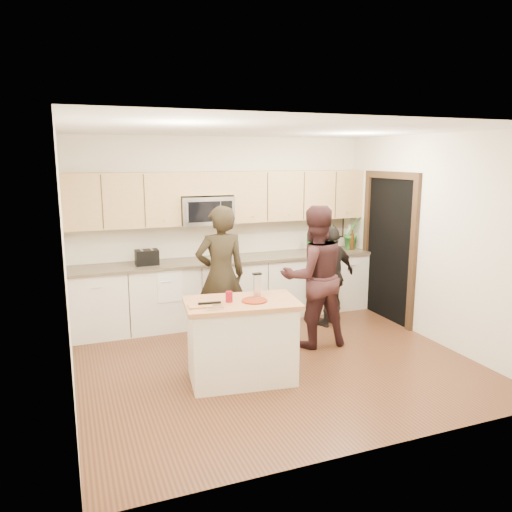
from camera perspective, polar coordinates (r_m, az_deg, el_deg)
name	(u,v)px	position (r m, az deg, el deg)	size (l,w,h in m)	color
floor	(274,361)	(6.12, 2.04, -11.89)	(4.50, 4.50, 0.00)	brown
room_shell	(275,218)	(5.67, 2.16, 4.41)	(4.52, 4.02, 2.71)	beige
back_cabinetry	(229,289)	(7.47, -3.05, -3.78)	(4.50, 0.66, 0.94)	silver
upper_cabinetry	(228,196)	(7.38, -3.27, 6.86)	(4.50, 0.33, 0.75)	tan
microwave	(206,210)	(7.27, -5.75, 5.23)	(0.76, 0.41, 0.40)	silver
doorway	(389,243)	(7.63, 14.95, 1.46)	(0.06, 1.25, 2.20)	black
framed_picture	(336,226)	(8.36, 9.08, 3.37)	(0.30, 0.03, 0.38)	black
dish_towel	(168,276)	(6.98, -10.03, -2.21)	(0.34, 0.60, 0.48)	white
island	(242,340)	(5.48, -1.65, -9.62)	(1.28, 0.85, 0.90)	silver
red_plate	(254,300)	(5.31, -0.18, -5.10)	(0.27, 0.27, 0.02)	maroon
box_grater	(257,284)	(5.42, 0.12, -3.26)	(0.09, 0.06, 0.26)	silver
drink_glass	(229,297)	(5.28, -3.10, -4.68)	(0.08, 0.08, 0.11)	maroon
cutting_board	(200,306)	(5.16, -6.40, -5.66)	(0.24, 0.18, 0.02)	#AC7647
tongs	(209,303)	(5.18, -5.34, -5.37)	(0.24, 0.03, 0.02)	black
knife	(215,308)	(5.03, -4.68, -5.94)	(0.18, 0.02, 0.01)	silver
toaster	(147,257)	(7.05, -12.36, -0.14)	(0.31, 0.21, 0.21)	black
bottle_cluster	(335,239)	(8.06, 9.07, 1.96)	(0.84, 0.34, 0.41)	black
orchid	(352,233)	(8.22, 10.88, 2.61)	(0.28, 0.23, 0.52)	#327830
woman_left	(221,276)	(6.44, -4.05, -2.24)	(0.66, 0.43, 1.81)	black
woman_center	(314,277)	(6.40, 6.63, -2.35)	(0.88, 0.69, 1.82)	black
woman_right	(331,276)	(7.24, 8.60, -2.26)	(0.85, 0.36, 1.46)	black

